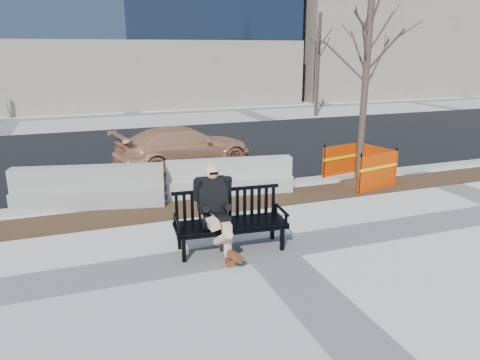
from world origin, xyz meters
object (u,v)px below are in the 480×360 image
Objects in this scene: jersey_barrier_left at (91,206)px; bench at (231,249)px; jersey_barrier_right at (230,193)px; seated_man at (215,250)px; tree_fence at (358,184)px; sedan at (185,166)px.

bench is at bearing -43.37° from jersey_barrier_left.
jersey_barrier_left is at bearing -174.16° from jersey_barrier_right.
seated_man is 5.55m from tree_fence.
sedan reaches higher than bench.
jersey_barrier_left is at bearing 123.82° from sedan.
jersey_barrier_right is at bearing 76.12° from bench.
jersey_barrier_left reaches higher than jersey_barrier_right.
seated_man is 6.19m from sedan.
tree_fence is at bearing 7.28° from jersey_barrier_left.
tree_fence is at bearing 35.64° from bench.
sedan is at bearing 139.08° from tree_fence.
jersey_barrier_right is (0.45, -3.03, 0.00)m from sedan.
bench is 0.65× the size of jersey_barrier_right.
jersey_barrier_left is (-6.88, 0.57, 0.00)m from tree_fence.
bench reaches higher than jersey_barrier_right.
bench is at bearing -11.10° from seated_man.
sedan is 1.26× the size of jersey_barrier_left.
jersey_barrier_right is at bearing 177.60° from sedan.
tree_fence is (4.58, 2.76, 0.00)m from bench.
tree_fence reaches higher than bench.
tree_fence reaches higher than jersey_barrier_right.
bench is at bearing 163.51° from sedan.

